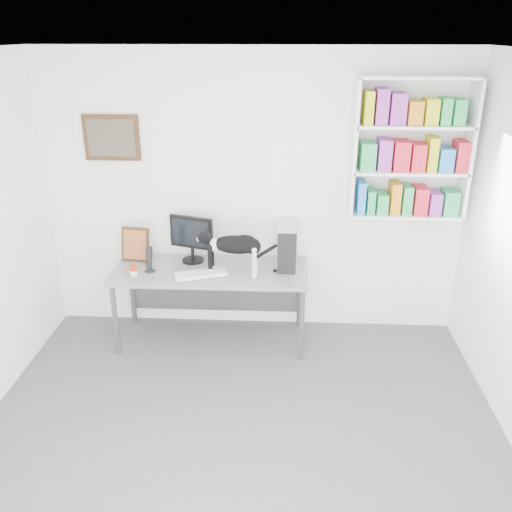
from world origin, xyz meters
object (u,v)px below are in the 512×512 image
at_px(pc_tower, 287,246).
at_px(desk, 212,305).
at_px(bookshelf, 411,149).
at_px(keyboard, 201,274).
at_px(cat, 234,255).
at_px(monitor, 192,239).
at_px(soup_can, 133,271).
at_px(leaning_print, 135,244).
at_px(speaker, 149,259).

bearing_deg(pc_tower, desk, -169.53).
relative_size(bookshelf, keyboard, 2.69).
bearing_deg(cat, desk, 160.50).
relative_size(bookshelf, pc_tower, 3.06).
height_order(keyboard, cat, cat).
relative_size(pc_tower, cat, 0.62).
xyz_separation_m(monitor, soup_can, (-0.49, -0.35, -0.18)).
height_order(desk, soup_can, soup_can).
xyz_separation_m(desk, monitor, (-0.19, 0.19, 0.61)).
bearing_deg(leaning_print, desk, -5.04).
xyz_separation_m(soup_can, cat, (0.92, 0.06, 0.15)).
distance_m(bookshelf, pc_tower, 1.40).
xyz_separation_m(keyboard, leaning_print, (-0.68, 0.33, 0.15)).
height_order(pc_tower, soup_can, pc_tower).
xyz_separation_m(monitor, cat, (0.43, -0.30, -0.03)).
bearing_deg(pc_tower, keyboard, -160.77).
bearing_deg(keyboard, monitor, 90.65).
height_order(bookshelf, keyboard, bookshelf).
relative_size(desk, soup_can, 18.51).
distance_m(monitor, keyboard, 0.41).
bearing_deg(cat, keyboard, -169.09).
xyz_separation_m(bookshelf, keyboard, (-1.85, -0.38, -1.08)).
bearing_deg(cat, soup_can, -171.71).
distance_m(keyboard, pc_tower, 0.84).
height_order(desk, cat, cat).
bearing_deg(soup_can, cat, 3.68).
xyz_separation_m(keyboard, cat, (0.31, 0.03, 0.18)).
bearing_deg(monitor, soup_can, -126.15).
bearing_deg(monitor, leaning_print, -162.26).
height_order(monitor, leaning_print, monitor).
height_order(leaning_print, cat, cat).
bearing_deg(speaker, keyboard, 14.87).
height_order(desk, monitor, monitor).
xyz_separation_m(bookshelf, speaker, (-2.33, -0.30, -0.97)).
height_order(pc_tower, leaning_print, pc_tower).
relative_size(keyboard, cat, 0.71).
height_order(desk, speaker, speaker).
bearing_deg(speaker, desk, 30.38).
relative_size(desk, keyboard, 3.91).
distance_m(pc_tower, leaning_print, 1.45).
distance_m(desk, leaning_print, 0.94).
xyz_separation_m(pc_tower, leaning_print, (-1.45, 0.06, -0.03)).
distance_m(bookshelf, monitor, 2.15).
bearing_deg(leaning_print, soup_can, -70.31).
xyz_separation_m(desk, cat, (0.24, -0.11, 0.58)).
relative_size(desk, monitor, 3.87).
relative_size(keyboard, soup_can, 4.73).
relative_size(desk, pc_tower, 4.44).
height_order(monitor, speaker, monitor).
height_order(bookshelf, monitor, bookshelf).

